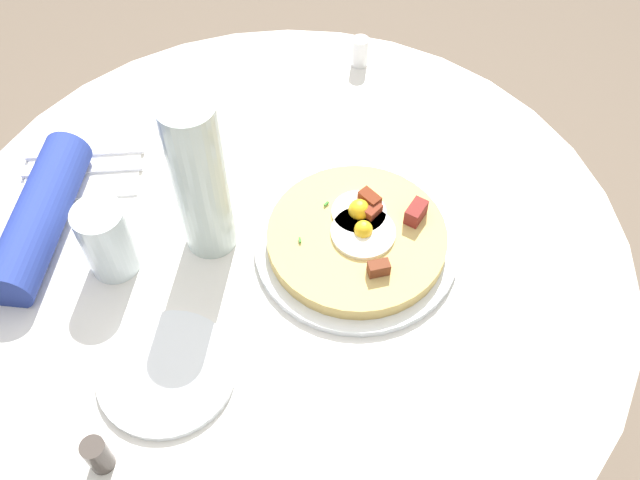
{
  "coord_description": "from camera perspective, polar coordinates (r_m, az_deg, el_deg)",
  "views": [
    {
      "loc": [
        0.5,
        -0.28,
        1.51
      ],
      "look_at": [
        0.03,
        0.04,
        0.73
      ],
      "focal_mm": 39.66,
      "sensor_mm": 36.0,
      "label": 1
    }
  ],
  "objects": [
    {
      "name": "ground_plane",
      "position": [
        1.61,
        -1.86,
        -15.38
      ],
      "size": [
        6.0,
        6.0,
        0.0
      ],
      "primitive_type": "plane",
      "color": "#6B5B4C"
    },
    {
      "name": "dining_table",
      "position": [
        1.13,
        -2.58,
        -5.64
      ],
      "size": [
        0.97,
        0.97,
        0.71
      ],
      "color": "silver",
      "rests_on": "ground_plane"
    },
    {
      "name": "pizza_plate",
      "position": [
        0.98,
        2.94,
        -0.41
      ],
      "size": [
        0.28,
        0.28,
        0.01
      ],
      "primitive_type": "cylinder",
      "color": "white",
      "rests_on": "dining_table"
    },
    {
      "name": "breakfast_pizza",
      "position": [
        0.97,
        3.09,
        0.33
      ],
      "size": [
        0.25,
        0.25,
        0.05
      ],
      "color": "tan",
      "rests_on": "pizza_plate"
    },
    {
      "name": "bread_plate",
      "position": [
        0.91,
        -12.26,
        -10.4
      ],
      "size": [
        0.17,
        0.17,
        0.01
      ],
      "primitive_type": "cylinder",
      "color": "white",
      "rests_on": "dining_table"
    },
    {
      "name": "napkin",
      "position": [
        1.14,
        -18.47,
        5.88
      ],
      "size": [
        0.21,
        0.22,
        0.0
      ],
      "primitive_type": "cube",
      "rotation": [
        0.0,
        0.0,
        1.05
      ],
      "color": "white",
      "rests_on": "dining_table"
    },
    {
      "name": "fork",
      "position": [
        1.13,
        -18.63,
        5.35
      ],
      "size": [
        0.1,
        0.16,
        0.0
      ],
      "primitive_type": "cube",
      "rotation": [
        0.0,
        0.0,
        1.05
      ],
      "color": "silver",
      "rests_on": "napkin"
    },
    {
      "name": "knife",
      "position": [
        1.15,
        -18.43,
        6.69
      ],
      "size": [
        0.1,
        0.16,
        0.0
      ],
      "primitive_type": "cube",
      "rotation": [
        0.0,
        0.0,
        1.05
      ],
      "color": "silver",
      "rests_on": "napkin"
    },
    {
      "name": "water_glass",
      "position": [
        0.97,
        -16.82,
        0.02
      ],
      "size": [
        0.07,
        0.07,
        0.11
      ],
      "primitive_type": "cylinder",
      "color": "silver",
      "rests_on": "dining_table"
    },
    {
      "name": "water_bottle",
      "position": [
        0.91,
        -9.64,
        4.83
      ],
      "size": [
        0.07,
        0.07,
        0.25
      ],
      "primitive_type": "cylinder",
      "color": "silver",
      "rests_on": "dining_table"
    },
    {
      "name": "salt_shaker",
      "position": [
        1.24,
        3.25,
        14.93
      ],
      "size": [
        0.03,
        0.03,
        0.05
      ],
      "primitive_type": "cylinder",
      "color": "white",
      "rests_on": "dining_table"
    },
    {
      "name": "pepper_shaker",
      "position": [
        0.86,
        -17.5,
        -16.22
      ],
      "size": [
        0.03,
        0.03,
        0.05
      ],
      "primitive_type": "cylinder",
      "color": "#3F3833",
      "rests_on": "dining_table"
    }
  ]
}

